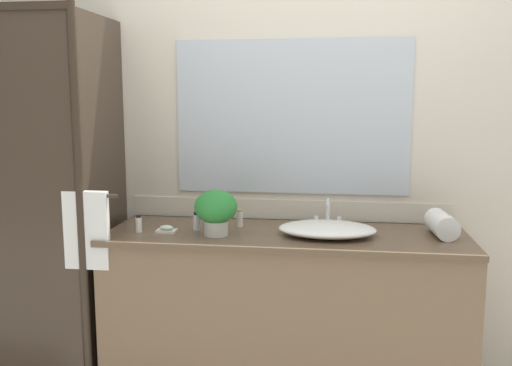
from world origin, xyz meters
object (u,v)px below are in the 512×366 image
Objects in this scene: faucet at (328,218)px; amenity_bottle_body_wash at (197,221)px; potted_plant at (216,209)px; sink_basin at (327,229)px; rolled_towel_near_edge at (442,224)px; amenity_bottle_lotion at (139,224)px; soap_dish at (167,229)px; amenity_bottle_shampoo at (240,219)px.

amenity_bottle_body_wash is (-0.66, -0.14, -0.01)m from faucet.
potted_plant reaches higher than amenity_bottle_body_wash.
sink_basin is at bearing 7.40° from potted_plant.
sink_basin is 2.81× the size of faucet.
amenity_bottle_body_wash is at bearing -178.03° from rolled_towel_near_edge.
amenity_bottle_body_wash reaches higher than amenity_bottle_lotion.
faucet is 0.83m from soap_dish.
potted_plant is (-0.54, -0.07, 0.10)m from sink_basin.
rolled_towel_near_edge is at bearing 7.24° from potted_plant.
rolled_towel_near_edge is at bearing 4.84° from soap_dish.
amenity_bottle_shampoo is 0.38× the size of rolled_towel_near_edge.
sink_basin is 0.66m from amenity_bottle_body_wash.
faucet reaches higher than sink_basin.
rolled_towel_near_edge reaches higher than sink_basin.
sink_basin is at bearing -90.00° from faucet.
rolled_towel_near_edge is at bearing 5.02° from amenity_bottle_lotion.
sink_basin is at bearing -172.91° from rolled_towel_near_edge.
amenity_bottle_shampoo is (0.09, 0.19, -0.09)m from potted_plant.
amenity_bottle_body_wash is 1.22m from rolled_towel_near_edge.
faucet is 0.68m from amenity_bottle_body_wash.
soap_dish is at bearing 174.65° from potted_plant.
amenity_bottle_lotion is at bearing -173.26° from soap_dish.
rolled_towel_near_edge is at bearing 1.97° from amenity_bottle_body_wash.
rolled_towel_near_edge is (1.36, 0.11, 0.04)m from soap_dish.
faucet is 1.70× the size of soap_dish.
amenity_bottle_shampoo is 1.08× the size of amenity_bottle_lotion.
soap_dish is at bearing -175.16° from rolled_towel_near_edge.
amenity_bottle_body_wash is (-0.66, 0.03, 0.01)m from sink_basin.
rolled_towel_near_edge reaches higher than amenity_bottle_shampoo.
soap_dish is at bearing -152.11° from amenity_bottle_body_wash.
amenity_bottle_shampoo is (0.35, 0.16, 0.03)m from soap_dish.
amenity_bottle_lotion is (-0.94, -0.06, 0.01)m from sink_basin.
sink_basin is 0.55m from potted_plant.
amenity_bottle_lotion is (-0.14, -0.02, 0.03)m from soap_dish.
amenity_bottle_body_wash is at bearing 141.64° from potted_plant.
amenity_bottle_shampoo is at bearing 23.18° from amenity_bottle_body_wash.
faucet is (-0.00, 0.16, 0.02)m from sink_basin.
potted_plant is at bearing -5.35° from soap_dish.
amenity_bottle_shampoo reaches higher than sink_basin.
amenity_bottle_body_wash is at bearing 17.89° from amenity_bottle_lotion.
faucet is 0.70× the size of rolled_towel_near_edge.
rolled_towel_near_edge is (1.49, 0.13, 0.02)m from amenity_bottle_lotion.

